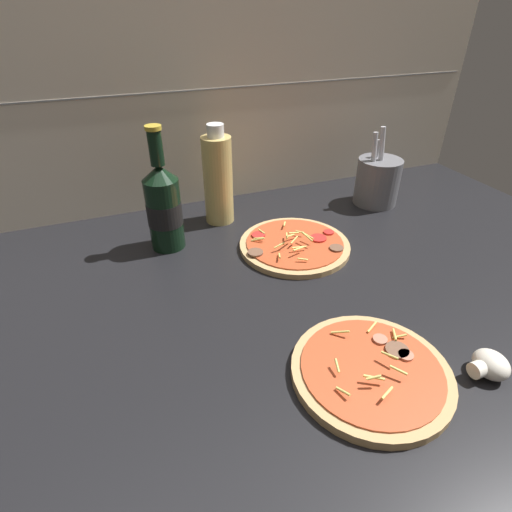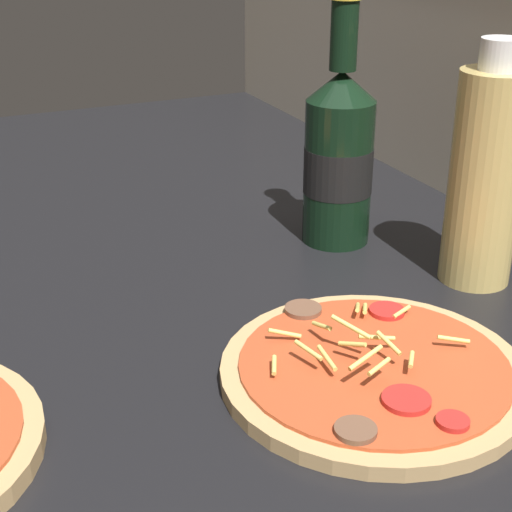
{
  "view_description": "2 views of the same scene",
  "coord_description": "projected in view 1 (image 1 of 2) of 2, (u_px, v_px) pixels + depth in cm",
  "views": [
    {
      "loc": [
        -21.14,
        -50.2,
        47.41
      ],
      "look_at": [
        -0.09,
        3.31,
        10.36
      ],
      "focal_mm": 28.0,
      "sensor_mm": 36.0,
      "label": 1
    },
    {
      "loc": [
        55.59,
        -14.49,
        36.13
      ],
      "look_at": [
        4.91,
        8.57,
        10.6
      ],
      "focal_mm": 55.0,
      "sensor_mm": 36.0,
      "label": 2
    }
  ],
  "objects": [
    {
      "name": "counter_slab",
      "position": [
        263.0,
        308.0,
        0.71
      ],
      "size": [
        160.0,
        90.0,
        2.5
      ],
      "color": "black",
      "rests_on": "ground"
    },
    {
      "name": "tile_backsplash",
      "position": [
        189.0,
        90.0,
        0.91
      ],
      "size": [
        160.0,
        1.13,
        60.0
      ],
      "color": "beige",
      "rests_on": "ground"
    },
    {
      "name": "pizza_near",
      "position": [
        371.0,
        372.0,
        0.56
      ],
      "size": [
        22.43,
        22.43,
        3.89
      ],
      "color": "tan",
      "rests_on": "counter_slab"
    },
    {
      "name": "pizza_far",
      "position": [
        295.0,
        245.0,
        0.85
      ],
      "size": [
        23.47,
        23.47,
        4.66
      ],
      "color": "tan",
      "rests_on": "counter_slab"
    },
    {
      "name": "beer_bottle",
      "position": [
        164.0,
        206.0,
        0.81
      ],
      "size": [
        7.21,
        7.21,
        25.62
      ],
      "color": "black",
      "rests_on": "counter_slab"
    },
    {
      "name": "oil_bottle",
      "position": [
        218.0,
        179.0,
        0.91
      ],
      "size": [
        6.72,
        6.72,
        22.77
      ],
      "color": "#D6B766",
      "rests_on": "counter_slab"
    },
    {
      "name": "mushroom_left",
      "position": [
        489.0,
        365.0,
        0.56
      ],
      "size": [
        5.51,
        5.25,
        3.67
      ],
      "color": "white",
      "rests_on": "counter_slab"
    },
    {
      "name": "utensil_crock",
      "position": [
        377.0,
        181.0,
        1.01
      ],
      "size": [
        10.92,
        10.92,
        19.68
      ],
      "color": "slate",
      "rests_on": "counter_slab"
    }
  ]
}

